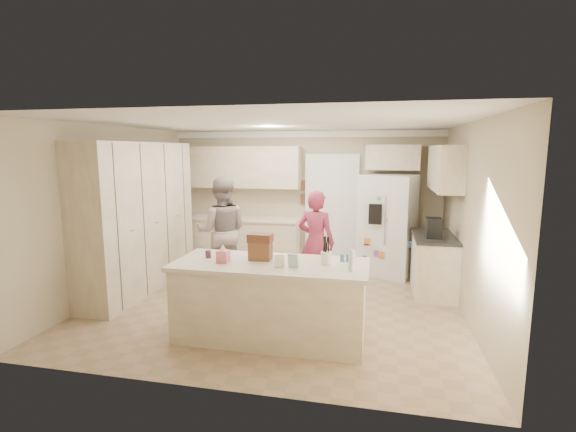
% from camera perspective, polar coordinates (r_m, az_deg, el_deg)
% --- Properties ---
extents(floor, '(5.20, 4.60, 0.02)m').
position_cam_1_polar(floor, '(6.28, -1.60, -11.91)').
color(floor, '#A27F62').
rests_on(floor, ground).
extents(ceiling, '(5.20, 4.60, 0.02)m').
position_cam_1_polar(ceiling, '(5.88, -1.71, 12.71)').
color(ceiling, white).
rests_on(ceiling, wall_back).
extents(wall_back, '(5.20, 0.02, 2.60)m').
position_cam_1_polar(wall_back, '(8.18, 2.19, 2.47)').
color(wall_back, '#B9AB8A').
rests_on(wall_back, ground).
extents(wall_front, '(5.20, 0.02, 2.60)m').
position_cam_1_polar(wall_front, '(3.78, -10.02, -5.38)').
color(wall_front, '#B9AB8A').
rests_on(wall_front, ground).
extents(wall_left, '(0.02, 4.60, 2.60)m').
position_cam_1_polar(wall_left, '(7.02, -22.82, 0.69)').
color(wall_left, '#B9AB8A').
rests_on(wall_left, ground).
extents(wall_right, '(0.02, 4.60, 2.60)m').
position_cam_1_polar(wall_right, '(5.90, 23.82, -0.84)').
color(wall_right, '#B9AB8A').
rests_on(wall_right, ground).
extents(crown_back, '(5.20, 0.08, 0.12)m').
position_cam_1_polar(crown_back, '(8.08, 2.18, 11.13)').
color(crown_back, white).
rests_on(crown_back, wall_back).
extents(pantry_bank, '(0.60, 2.60, 2.35)m').
position_cam_1_polar(pantry_bank, '(7.04, -19.76, -0.15)').
color(pantry_bank, '#F2E3C1').
rests_on(pantry_bank, floor).
extents(back_base_cab, '(2.20, 0.60, 0.88)m').
position_cam_1_polar(back_base_cab, '(8.30, -6.08, -3.50)').
color(back_base_cab, '#F2E3C1').
rests_on(back_base_cab, floor).
extents(back_countertop, '(2.24, 0.63, 0.04)m').
position_cam_1_polar(back_countertop, '(8.20, -6.15, -0.38)').
color(back_countertop, beige).
rests_on(back_countertop, back_base_cab).
extents(back_upper_cab, '(2.20, 0.35, 0.80)m').
position_cam_1_polar(back_upper_cab, '(8.23, -5.98, 6.66)').
color(back_upper_cab, '#F2E3C1').
rests_on(back_upper_cab, wall_back).
extents(doorway_opening, '(0.90, 0.06, 2.10)m').
position_cam_1_polar(doorway_opening, '(8.11, 5.97, 0.59)').
color(doorway_opening, black).
rests_on(doorway_opening, floor).
extents(doorway_casing, '(1.02, 0.03, 2.22)m').
position_cam_1_polar(doorway_casing, '(8.07, 5.95, 0.55)').
color(doorway_casing, white).
rests_on(doorway_casing, floor).
extents(wall_frame_upper, '(0.15, 0.02, 0.20)m').
position_cam_1_polar(wall_frame_upper, '(8.11, 2.29, 4.19)').
color(wall_frame_upper, brown).
rests_on(wall_frame_upper, wall_back).
extents(wall_frame_lower, '(0.15, 0.02, 0.20)m').
position_cam_1_polar(wall_frame_lower, '(8.14, 2.28, 2.29)').
color(wall_frame_lower, brown).
rests_on(wall_frame_lower, wall_back).
extents(refrigerator, '(1.08, 0.96, 1.80)m').
position_cam_1_polar(refrigerator, '(7.65, 13.44, -1.25)').
color(refrigerator, white).
rests_on(refrigerator, floor).
extents(fridge_seam, '(0.02, 0.02, 1.78)m').
position_cam_1_polar(fridge_seam, '(7.30, 13.50, -1.74)').
color(fridge_seam, gray).
rests_on(fridge_seam, refrigerator).
extents(fridge_dispenser, '(0.22, 0.03, 0.35)m').
position_cam_1_polar(fridge_dispenser, '(7.25, 11.83, 0.25)').
color(fridge_dispenser, black).
rests_on(fridge_dispenser, refrigerator).
extents(fridge_handle_l, '(0.02, 0.02, 0.85)m').
position_cam_1_polar(fridge_handle_l, '(7.26, 13.15, -0.58)').
color(fridge_handle_l, silver).
rests_on(fridge_handle_l, refrigerator).
extents(fridge_handle_r, '(0.02, 0.02, 0.85)m').
position_cam_1_polar(fridge_handle_r, '(7.26, 13.93, -0.61)').
color(fridge_handle_r, silver).
rests_on(fridge_handle_r, refrigerator).
extents(over_fridge_cab, '(0.95, 0.35, 0.45)m').
position_cam_1_polar(over_fridge_cab, '(7.83, 14.09, 7.79)').
color(over_fridge_cab, '#F2E3C1').
rests_on(over_fridge_cab, wall_back).
extents(right_base_cab, '(0.60, 1.20, 0.88)m').
position_cam_1_polar(right_base_cab, '(6.99, 19.23, -6.35)').
color(right_base_cab, '#F2E3C1').
rests_on(right_base_cab, floor).
extents(right_countertop, '(0.63, 1.24, 0.04)m').
position_cam_1_polar(right_countertop, '(6.88, 19.34, -2.65)').
color(right_countertop, '#2D2B28').
rests_on(right_countertop, right_base_cab).
extents(right_upper_cab, '(0.35, 1.50, 0.70)m').
position_cam_1_polar(right_upper_cab, '(6.98, 20.69, 6.13)').
color(right_upper_cab, '#F2E3C1').
rests_on(right_upper_cab, wall_right).
extents(coffee_maker, '(0.22, 0.28, 0.30)m').
position_cam_1_polar(coffee_maker, '(6.65, 19.29, -1.54)').
color(coffee_maker, black).
rests_on(coffee_maker, right_countertop).
extents(island_base, '(2.20, 0.90, 0.88)m').
position_cam_1_polar(island_base, '(5.07, -2.37, -11.66)').
color(island_base, '#F2E3C1').
rests_on(island_base, floor).
extents(island_top, '(2.28, 0.96, 0.05)m').
position_cam_1_polar(island_top, '(4.93, -2.40, -6.65)').
color(island_top, beige).
rests_on(island_top, island_base).
extents(utensil_crock, '(0.13, 0.13, 0.15)m').
position_cam_1_polar(utensil_crock, '(4.84, 5.26, -5.76)').
color(utensil_crock, white).
rests_on(utensil_crock, island_top).
extents(tissue_box, '(0.13, 0.13, 0.14)m').
position_cam_1_polar(tissue_box, '(4.98, -8.87, -5.47)').
color(tissue_box, pink).
rests_on(tissue_box, island_top).
extents(tissue_plume, '(0.08, 0.08, 0.08)m').
position_cam_1_polar(tissue_plume, '(4.95, -8.90, -4.23)').
color(tissue_plume, white).
rests_on(tissue_plume, tissue_box).
extents(dollhouse_body, '(0.26, 0.18, 0.22)m').
position_cam_1_polar(dollhouse_body, '(5.03, -3.79, -4.76)').
color(dollhouse_body, brown).
rests_on(dollhouse_body, island_top).
extents(dollhouse_roof, '(0.28, 0.20, 0.10)m').
position_cam_1_polar(dollhouse_roof, '(4.99, -3.81, -2.98)').
color(dollhouse_roof, '#592D1E').
rests_on(dollhouse_roof, dollhouse_body).
extents(jam_jar, '(0.07, 0.07, 0.09)m').
position_cam_1_polar(jam_jar, '(5.21, -10.86, -5.15)').
color(jam_jar, '#59263F').
rests_on(jam_jar, island_top).
extents(greeting_card_a, '(0.12, 0.06, 0.16)m').
position_cam_1_polar(greeting_card_a, '(4.68, -1.24, -6.16)').
color(greeting_card_a, white).
rests_on(greeting_card_a, island_top).
extents(greeting_card_b, '(0.12, 0.05, 0.16)m').
position_cam_1_polar(greeting_card_b, '(4.70, 0.69, -6.11)').
color(greeting_card_b, silver).
rests_on(greeting_card_b, island_top).
extents(water_bottle, '(0.07, 0.07, 0.24)m').
position_cam_1_polar(water_bottle, '(4.61, 8.69, -6.00)').
color(water_bottle, silver).
rests_on(water_bottle, island_top).
extents(shaker_salt, '(0.05, 0.05, 0.09)m').
position_cam_1_polar(shaker_salt, '(4.99, 7.43, -5.69)').
color(shaker_salt, teal).
rests_on(shaker_salt, island_top).
extents(shaker_pepper, '(0.05, 0.05, 0.09)m').
position_cam_1_polar(shaker_pepper, '(4.99, 8.24, -5.72)').
color(shaker_pepper, teal).
rests_on(shaker_pepper, island_top).
extents(teen_boy, '(1.02, 0.88, 1.80)m').
position_cam_1_polar(teen_boy, '(6.98, -9.04, -2.09)').
color(teen_boy, gray).
rests_on(teen_boy, floor).
extents(teen_girl, '(0.66, 0.51, 1.63)m').
position_cam_1_polar(teen_girl, '(6.47, 3.83, -3.64)').
color(teen_girl, '#A22E46').
rests_on(teen_girl, floor).
extents(fridge_magnets, '(0.76, 0.02, 1.44)m').
position_cam_1_polar(fridge_magnets, '(7.30, 13.50, -1.75)').
color(fridge_magnets, tan).
rests_on(fridge_magnets, refrigerator).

